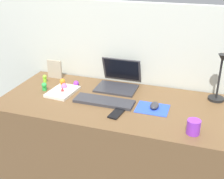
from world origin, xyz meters
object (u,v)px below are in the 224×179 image
mouse (155,105)px  picture_frame (55,69)px  laptop (119,80)px  toy_figurine_red (62,90)px  toy_figurine_green (44,86)px  coffee_mug (193,127)px  toy_figurine_lime (45,78)px  keyboard (104,101)px  toy_figurine_pink (64,87)px  cell_phone (116,114)px  toy_figurine_orange (63,83)px  notebook_pad (63,92)px  desk_lamp (219,79)px  toy_figurine_purple (76,84)px

mouse → picture_frame: bearing=162.9°
mouse → laptop: bearing=140.5°
toy_figurine_red → toy_figurine_green: bearing=176.1°
coffee_mug → toy_figurine_green: (-1.09, 0.25, -0.01)m
mouse → toy_figurine_red: bearing=178.7°
mouse → toy_figurine_lime: (-0.91, 0.17, 0.01)m
keyboard → toy_figurine_pink: bearing=163.3°
picture_frame → toy_figurine_pink: 0.26m
mouse → cell_phone: mouse is taller
keyboard → toy_figurine_green: 0.49m
mouse → coffee_mug: size_ratio=1.14×
toy_figurine_orange → toy_figurine_green: 0.14m
notebook_pad → toy_figurine_red: toy_figurine_red is taller
mouse → desk_lamp: size_ratio=0.28×
notebook_pad → toy_figurine_pink: bearing=109.2°
toy_figurine_red → coffee_mug: bearing=-14.5°
cell_phone → picture_frame: size_ratio=0.85×
desk_lamp → coffee_mug: (-0.12, -0.46, -0.12)m
picture_frame → desk_lamp: bearing=-1.4°
mouse → toy_figurine_orange: toy_figurine_orange is taller
picture_frame → toy_figurine_orange: bearing=-45.9°
toy_figurine_purple → toy_figurine_lime: size_ratio=0.78×
toy_figurine_orange → keyboard: bearing=-20.6°
desk_lamp → coffee_mug: desk_lamp is taller
cell_phone → toy_figurine_red: size_ratio=2.60×
laptop → toy_figurine_green: laptop is taller
coffee_mug → toy_figurine_purple: size_ratio=1.80×
toy_figurine_purple → toy_figurine_orange: (-0.09, -0.04, 0.01)m
mouse → desk_lamp: 0.47m
notebook_pad → cell_phone: bearing=-17.0°
toy_figurine_pink → toy_figurine_green: (-0.14, -0.05, 0.01)m
keyboard → toy_figurine_purple: 0.35m
keyboard → toy_figurine_purple: toy_figurine_purple is taller
toy_figurine_pink → toy_figurine_lime: toy_figurine_lime is taller
cell_phone → toy_figurine_red: 0.49m
coffee_mug → toy_figurine_lime: 1.23m
toy_figurine_pink → toy_figurine_orange: bearing=128.5°
keyboard → picture_frame: size_ratio=2.73×
keyboard → toy_figurine_orange: size_ratio=5.89×
keyboard → toy_figurine_pink: (-0.35, 0.11, 0.02)m
picture_frame → toy_figurine_purple: size_ratio=3.21×
toy_figurine_lime → picture_frame: bearing=70.5°
desk_lamp → picture_frame: desk_lamp is taller
cell_phone → toy_figurine_purple: bearing=151.1°
notebook_pad → toy_figurine_red: 0.02m
desk_lamp → toy_figurine_purple: size_ratio=7.37×
toy_figurine_pink → toy_figurine_green: bearing=-158.7°
keyboard → notebook_pad: 0.34m
mouse → coffee_mug: coffee_mug is taller
picture_frame → coffee_mug: size_ratio=1.78×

